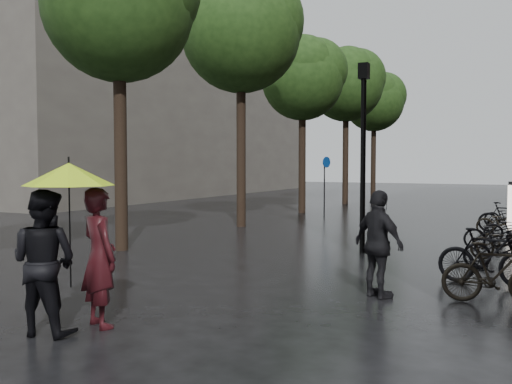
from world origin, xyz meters
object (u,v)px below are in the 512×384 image
Objects in this scene: person_black at (44,262)px; pedestrian_walking at (379,244)px; parked_bicycles at (503,234)px; lamp_post at (363,138)px; person_burgundy at (99,257)px.

person_black is 1.06× the size of pedestrian_walking.
parked_bicycles is at bearing -73.13° from pedestrian_walking.
parked_bicycles is at bearing 29.05° from lamp_post.
pedestrian_walking is 4.98m from lamp_post.
lamp_post reaches higher than pedestrian_walking.
person_burgundy is 4.42m from pedestrian_walking.
lamp_post is at bearing -113.62° from person_black.
person_burgundy is 7.98m from lamp_post.
person_black is 0.40× the size of lamp_post.
person_black reaches higher than parked_bicycles.
person_burgundy reaches higher than parked_bicycles.
person_black is at bearing -102.71° from lamp_post.
pedestrian_walking is 6.28m from parked_bicycles.
person_burgundy is at bearing -115.97° from parked_bicycles.
parked_bicycles is (4.96, 9.92, -0.49)m from person_black.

